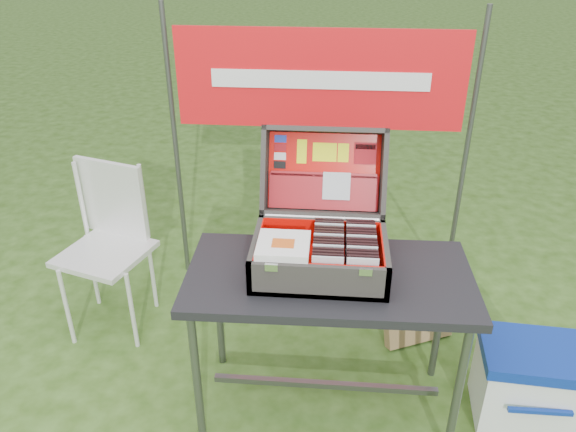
# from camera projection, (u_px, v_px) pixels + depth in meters

# --- Properties ---
(ground) EXTENTS (80.00, 80.00, 0.00)m
(ground) POSITION_uv_depth(u_px,v_px,m) (305.00, 402.00, 2.74)
(ground) COLOR #2A4912
(ground) RESTS_ON ground
(table) EXTENTS (1.23, 0.63, 0.76)m
(table) POSITION_uv_depth(u_px,v_px,m) (327.00, 343.00, 2.55)
(table) COLOR black
(table) RESTS_ON ground
(table_top) EXTENTS (1.23, 0.63, 0.04)m
(table_top) POSITION_uv_depth(u_px,v_px,m) (329.00, 277.00, 2.38)
(table_top) COLOR black
(table_top) RESTS_ON ground
(table_leg_fl) EXTENTS (0.04, 0.04, 0.72)m
(table_leg_fl) POSITION_uv_depth(u_px,v_px,m) (197.00, 377.00, 2.39)
(table_leg_fl) COLOR #59595B
(table_leg_fl) RESTS_ON ground
(table_leg_fr) EXTENTS (0.04, 0.04, 0.72)m
(table_leg_fr) POSITION_uv_depth(u_px,v_px,m) (458.00, 394.00, 2.31)
(table_leg_fr) COLOR #59595B
(table_leg_fr) RESTS_ON ground
(table_leg_bl) EXTENTS (0.04, 0.04, 0.72)m
(table_leg_bl) POSITION_uv_depth(u_px,v_px,m) (219.00, 307.00, 2.82)
(table_leg_bl) COLOR #59595B
(table_leg_bl) RESTS_ON ground
(table_leg_br) EXTENTS (0.04, 0.04, 0.72)m
(table_leg_br) POSITION_uv_depth(u_px,v_px,m) (440.00, 319.00, 2.74)
(table_leg_br) COLOR #59595B
(table_leg_br) RESTS_ON ground
(table_brace) EXTENTS (1.06, 0.03, 0.03)m
(table_brace) POSITION_uv_depth(u_px,v_px,m) (325.00, 384.00, 2.68)
(table_brace) COLOR #59595B
(table_brace) RESTS_ON ground
(suitcase) EXTENTS (0.56, 0.56, 0.50)m
(suitcase) POSITION_uv_depth(u_px,v_px,m) (321.00, 213.00, 2.33)
(suitcase) COLOR #494640
(suitcase) RESTS_ON table
(suitcase_base_bottom) EXTENTS (0.56, 0.40, 0.02)m
(suitcase_base_bottom) POSITION_uv_depth(u_px,v_px,m) (319.00, 269.00, 2.39)
(suitcase_base_bottom) COLOR #494640
(suitcase_base_bottom) RESTS_ON table_top
(suitcase_base_wall_front) EXTENTS (0.56, 0.02, 0.15)m
(suitcase_base_wall_front) POSITION_uv_depth(u_px,v_px,m) (318.00, 282.00, 2.19)
(suitcase_base_wall_front) COLOR #494640
(suitcase_base_wall_front) RESTS_ON table_top
(suitcase_base_wall_back) EXTENTS (0.56, 0.02, 0.15)m
(suitcase_base_wall_back) POSITION_uv_depth(u_px,v_px,m) (321.00, 233.00, 2.52)
(suitcase_base_wall_back) COLOR #494640
(suitcase_base_wall_back) RESTS_ON table_top
(suitcase_base_wall_left) EXTENTS (0.02, 0.40, 0.15)m
(suitcase_base_wall_left) POSITION_uv_depth(u_px,v_px,m) (256.00, 253.00, 2.37)
(suitcase_base_wall_left) COLOR #494640
(suitcase_base_wall_left) RESTS_ON table_top
(suitcase_base_wall_right) EXTENTS (0.02, 0.40, 0.15)m
(suitcase_base_wall_right) POSITION_uv_depth(u_px,v_px,m) (385.00, 259.00, 2.33)
(suitcase_base_wall_right) COLOR #494640
(suitcase_base_wall_right) RESTS_ON table_top
(suitcase_liner_floor) EXTENTS (0.52, 0.36, 0.01)m
(suitcase_liner_floor) POSITION_uv_depth(u_px,v_px,m) (319.00, 266.00, 2.38)
(suitcase_liner_floor) COLOR red
(suitcase_liner_floor) RESTS_ON suitcase_base_bottom
(suitcase_latch_left) EXTENTS (0.05, 0.01, 0.03)m
(suitcase_latch_left) POSITION_uv_depth(u_px,v_px,m) (271.00, 267.00, 2.16)
(suitcase_latch_left) COLOR silver
(suitcase_latch_left) RESTS_ON suitcase_base_wall_front
(suitcase_latch_right) EXTENTS (0.05, 0.01, 0.03)m
(suitcase_latch_right) POSITION_uv_depth(u_px,v_px,m) (366.00, 272.00, 2.13)
(suitcase_latch_right) COLOR silver
(suitcase_latch_right) RESTS_ON suitcase_base_wall_front
(suitcase_hinge) EXTENTS (0.51, 0.02, 0.02)m
(suitcase_hinge) POSITION_uv_depth(u_px,v_px,m) (322.00, 218.00, 2.50)
(suitcase_hinge) COLOR silver
(suitcase_hinge) RESTS_ON suitcase_base_wall_back
(suitcase_lid_back) EXTENTS (0.56, 0.17, 0.38)m
(suitcase_lid_back) POSITION_uv_depth(u_px,v_px,m) (324.00, 171.00, 2.61)
(suitcase_lid_back) COLOR #494640
(suitcase_lid_back) RESTS_ON suitcase_base_wall_back
(suitcase_lid_rim_far) EXTENTS (0.56, 0.15, 0.08)m
(suitcase_lid_rim_far) POSITION_uv_depth(u_px,v_px,m) (325.00, 130.00, 2.53)
(suitcase_lid_rim_far) COLOR #494640
(suitcase_lid_rim_far) RESTS_ON suitcase_lid_back
(suitcase_lid_rim_near) EXTENTS (0.56, 0.15, 0.08)m
(suitcase_lid_rim_near) POSITION_uv_depth(u_px,v_px,m) (322.00, 213.00, 2.57)
(suitcase_lid_rim_near) COLOR #494640
(suitcase_lid_rim_near) RESTS_ON suitcase_lid_back
(suitcase_lid_rim_left) EXTENTS (0.02, 0.29, 0.43)m
(suitcase_lid_rim_left) POSITION_uv_depth(u_px,v_px,m) (265.00, 170.00, 2.57)
(suitcase_lid_rim_left) COLOR #494640
(suitcase_lid_rim_left) RESTS_ON suitcase_lid_back
(suitcase_lid_rim_right) EXTENTS (0.02, 0.29, 0.43)m
(suitcase_lid_rim_right) POSITION_uv_depth(u_px,v_px,m) (384.00, 174.00, 2.53)
(suitcase_lid_rim_right) COLOR #494640
(suitcase_lid_rim_right) RESTS_ON suitcase_lid_back
(suitcase_lid_liner) EXTENTS (0.51, 0.14, 0.33)m
(suitcase_lid_liner) POSITION_uv_depth(u_px,v_px,m) (324.00, 171.00, 2.60)
(suitcase_lid_liner) COLOR red
(suitcase_lid_liner) RESTS_ON suitcase_lid_back
(suitcase_liner_wall_front) EXTENTS (0.52, 0.01, 0.13)m
(suitcase_liner_wall_front) POSITION_uv_depth(u_px,v_px,m) (318.00, 278.00, 2.20)
(suitcase_liner_wall_front) COLOR red
(suitcase_liner_wall_front) RESTS_ON suitcase_base_bottom
(suitcase_liner_wall_back) EXTENTS (0.52, 0.01, 0.13)m
(suitcase_liner_wall_back) POSITION_uv_depth(u_px,v_px,m) (321.00, 233.00, 2.50)
(suitcase_liner_wall_back) COLOR red
(suitcase_liner_wall_back) RESTS_ON suitcase_base_bottom
(suitcase_liner_wall_left) EXTENTS (0.01, 0.36, 0.13)m
(suitcase_liner_wall_left) POSITION_uv_depth(u_px,v_px,m) (259.00, 251.00, 2.37)
(suitcase_liner_wall_left) COLOR red
(suitcase_liner_wall_left) RESTS_ON suitcase_base_bottom
(suitcase_liner_wall_right) EXTENTS (0.01, 0.36, 0.13)m
(suitcase_liner_wall_right) POSITION_uv_depth(u_px,v_px,m) (381.00, 257.00, 2.33)
(suitcase_liner_wall_right) COLOR red
(suitcase_liner_wall_right) RESTS_ON suitcase_base_bottom
(suitcase_lid_pocket) EXTENTS (0.50, 0.09, 0.16)m
(suitcase_lid_pocket) POSITION_uv_depth(u_px,v_px,m) (323.00, 192.00, 2.59)
(suitcase_lid_pocket) COLOR maroon
(suitcase_lid_pocket) RESTS_ON suitcase_lid_liner
(suitcase_pocket_edge) EXTENTS (0.49, 0.03, 0.03)m
(suitcase_pocket_edge) POSITION_uv_depth(u_px,v_px,m) (324.00, 175.00, 2.57)
(suitcase_pocket_edge) COLOR maroon
(suitcase_pocket_edge) RESTS_ON suitcase_lid_pocket
(suitcase_pocket_cd) EXTENTS (0.13, 0.06, 0.12)m
(suitcase_pocket_cd) POSITION_uv_depth(u_px,v_px,m) (336.00, 186.00, 2.56)
(suitcase_pocket_cd) COLOR silver
(suitcase_pocket_cd) RESTS_ON suitcase_lid_pocket
(lid_sticker_cc_a) EXTENTS (0.06, 0.02, 0.03)m
(lid_sticker_cc_a) POSITION_uv_depth(u_px,v_px,m) (281.00, 139.00, 2.59)
(lid_sticker_cc_a) COLOR #1933B2
(lid_sticker_cc_a) RESTS_ON suitcase_lid_liner
(lid_sticker_cc_b) EXTENTS (0.06, 0.02, 0.03)m
(lid_sticker_cc_b) POSITION_uv_depth(u_px,v_px,m) (280.00, 148.00, 2.59)
(lid_sticker_cc_b) COLOR #9A0910
(lid_sticker_cc_b) RESTS_ON suitcase_lid_liner
(lid_sticker_cc_c) EXTENTS (0.06, 0.02, 0.03)m
(lid_sticker_cc_c) POSITION_uv_depth(u_px,v_px,m) (280.00, 156.00, 2.60)
(lid_sticker_cc_c) COLOR white
(lid_sticker_cc_c) RESTS_ON suitcase_lid_liner
(lid_sticker_cc_d) EXTENTS (0.06, 0.02, 0.03)m
(lid_sticker_cc_d) POSITION_uv_depth(u_px,v_px,m) (280.00, 165.00, 2.60)
(lid_sticker_cc_d) COLOR black
(lid_sticker_cc_d) RESTS_ON suitcase_lid_liner
(lid_card_neon_tall) EXTENTS (0.05, 0.04, 0.10)m
(lid_card_neon_tall) POSITION_uv_depth(u_px,v_px,m) (302.00, 151.00, 2.59)
(lid_card_neon_tall) COLOR #EFFA0D
(lid_card_neon_tall) RESTS_ON suitcase_lid_liner
(lid_card_neon_main) EXTENTS (0.11, 0.03, 0.08)m
(lid_card_neon_main) POSITION_uv_depth(u_px,v_px,m) (325.00, 152.00, 2.58)
(lid_card_neon_main) COLOR #EFFA0D
(lid_card_neon_main) RESTS_ON suitcase_lid_liner
(lid_card_neon_small) EXTENTS (0.05, 0.03, 0.08)m
(lid_card_neon_small) POSITION_uv_depth(u_px,v_px,m) (343.00, 153.00, 2.57)
(lid_card_neon_small) COLOR #EFFA0D
(lid_card_neon_small) RESTS_ON suitcase_lid_liner
(lid_sticker_band) EXTENTS (0.10, 0.04, 0.09)m
(lid_sticker_band) POSITION_uv_depth(u_px,v_px,m) (365.00, 153.00, 2.57)
(lid_sticker_band) COLOR #9A0910
(lid_sticker_band) RESTS_ON suitcase_lid_liner
(lid_sticker_band_bar) EXTENTS (0.09, 0.01, 0.02)m
(lid_sticker_band_bar) POSITION_uv_depth(u_px,v_px,m) (366.00, 147.00, 2.56)
(lid_sticker_band_bar) COLOR black
(lid_sticker_band_bar) RESTS_ON suitcase_lid_liner
(cd_left_0) EXTENTS (0.12, 0.01, 0.14)m
(cd_left_0) POSITION_uv_depth(u_px,v_px,m) (327.00, 272.00, 2.21)
(cd_left_0) COLOR silver
(cd_left_0) RESTS_ON suitcase_liner_floor
(cd_left_1) EXTENTS (0.12, 0.01, 0.14)m
(cd_left_1) POSITION_uv_depth(u_px,v_px,m) (327.00, 269.00, 2.22)
(cd_left_1) COLOR black
(cd_left_1) RESTS_ON suitcase_liner_floor
(cd_left_2) EXTENTS (0.12, 0.01, 0.14)m
(cd_left_2) POSITION_uv_depth(u_px,v_px,m) (328.00, 266.00, 2.24)
(cd_left_2) COLOR black
(cd_left_2) RESTS_ON suitcase_liner_floor
(cd_left_3) EXTENTS (0.12, 0.01, 0.14)m
(cd_left_3) POSITION_uv_depth(u_px,v_px,m) (328.00, 263.00, 2.26)
(cd_left_3) COLOR black
(cd_left_3) RESTS_ON suitcase_liner_floor
(cd_left_4) EXTENTS (0.12, 0.01, 0.14)m
(cd_left_4) POSITION_uv_depth(u_px,v_px,m) (328.00, 260.00, 2.28)
(cd_left_4) COLOR silver
(cd_left_4) RESTS_ON suitcase_liner_floor
(cd_left_5) EXTENTS (0.12, 0.01, 0.14)m
(cd_left_5) POSITION_uv_depth(u_px,v_px,m) (328.00, 257.00, 2.30)
(cd_left_5) COLOR black
(cd_left_5) RESTS_ON suitcase_liner_floor
(cd_left_6) EXTENTS (0.12, 0.01, 0.14)m
(cd_left_6) POSITION_uv_depth(u_px,v_px,m) (328.00, 254.00, 2.32)
(cd_left_6) COLOR black
(cd_left_6) RESTS_ON suitcase_liner_floor
(cd_left_7) EXTENTS (0.12, 0.01, 0.14)m
(cd_left_7) POSITION_uv_depth(u_px,v_px,m) (328.00, 251.00, 2.34)
(cd_left_7) COLOR black
(cd_left_7) RESTS_ON suitcase_liner_floor
(cd_left_8) EXTENTS (0.12, 0.01, 0.14)m
(cd_left_8) POSITION_uv_depth(u_px,v_px,m) (328.00, 249.00, 2.36)
(cd_left_8) COLOR silver
(cd_left_8) RESTS_ON suitcase_liner_floor
(cd_left_9) EXTENTS (0.12, 0.01, 0.14)m
(cd_left_9) POSITION_uv_depth(u_px,v_px,m) (328.00, 246.00, 2.38)
(cd_left_9) COLOR black
(cd_left_9) RESTS_ON suitcase_liner_floor
(cd_left_10) EXTENTS (0.12, 0.01, 0.14)m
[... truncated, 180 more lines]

